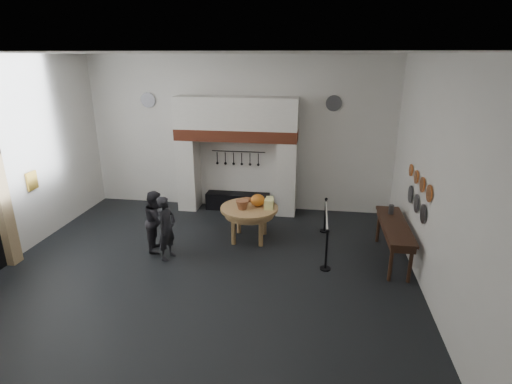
# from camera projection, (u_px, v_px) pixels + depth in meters

# --- Properties ---
(floor) EXTENTS (9.00, 8.00, 0.02)m
(floor) POSITION_uv_depth(u_px,v_px,m) (205.00, 270.00, 8.73)
(floor) COLOR black
(floor) RESTS_ON ground
(ceiling) EXTENTS (9.00, 8.00, 0.02)m
(ceiling) POSITION_uv_depth(u_px,v_px,m) (195.00, 53.00, 7.26)
(ceiling) COLOR silver
(ceiling) RESTS_ON wall_back
(wall_back) EXTENTS (9.00, 0.02, 4.50)m
(wall_back) POSITION_uv_depth(u_px,v_px,m) (239.00, 134.00, 11.73)
(wall_back) COLOR silver
(wall_back) RESTS_ON floor
(wall_front) EXTENTS (9.00, 0.02, 4.50)m
(wall_front) POSITION_uv_depth(u_px,v_px,m) (96.00, 274.00, 4.26)
(wall_front) COLOR silver
(wall_front) RESTS_ON floor
(wall_right) EXTENTS (0.02, 8.00, 4.50)m
(wall_right) POSITION_uv_depth(u_px,v_px,m) (437.00, 182.00, 7.36)
(wall_right) COLOR silver
(wall_right) RESTS_ON floor
(chimney_pier_left) EXTENTS (0.55, 0.70, 2.15)m
(chimney_pier_left) POSITION_uv_depth(u_px,v_px,m) (189.00, 174.00, 12.00)
(chimney_pier_left) COLOR silver
(chimney_pier_left) RESTS_ON floor
(chimney_pier_right) EXTENTS (0.55, 0.70, 2.15)m
(chimney_pier_right) POSITION_uv_depth(u_px,v_px,m) (287.00, 178.00, 11.58)
(chimney_pier_right) COLOR silver
(chimney_pier_right) RESTS_ON floor
(hearth_brick_band) EXTENTS (3.50, 0.72, 0.32)m
(hearth_brick_band) POSITION_uv_depth(u_px,v_px,m) (236.00, 135.00, 11.39)
(hearth_brick_band) COLOR #9E442B
(hearth_brick_band) RESTS_ON chimney_pier_left
(chimney_hood) EXTENTS (3.50, 0.70, 0.90)m
(chimney_hood) POSITION_uv_depth(u_px,v_px,m) (236.00, 113.00, 11.19)
(chimney_hood) COLOR silver
(chimney_hood) RESTS_ON hearth_brick_band
(iron_range) EXTENTS (1.90, 0.45, 0.50)m
(iron_range) POSITION_uv_depth(u_px,v_px,m) (238.00, 201.00, 12.12)
(iron_range) COLOR black
(iron_range) RESTS_ON floor
(utensil_rail) EXTENTS (1.60, 0.02, 0.02)m
(utensil_rail) POSITION_uv_depth(u_px,v_px,m) (238.00, 152.00, 11.82)
(utensil_rail) COLOR black
(utensil_rail) RESTS_ON wall_back
(door_jamb_far) EXTENTS (0.22, 0.30, 2.60)m
(door_jamb_far) POSITION_uv_depth(u_px,v_px,m) (3.00, 209.00, 8.64)
(door_jamb_far) COLOR tan
(door_jamb_far) RESTS_ON floor
(wall_plaque) EXTENTS (0.05, 0.34, 0.44)m
(wall_plaque) POSITION_uv_depth(u_px,v_px,m) (32.00, 181.00, 9.58)
(wall_plaque) COLOR gold
(wall_plaque) RESTS_ON wall_left
(work_table) EXTENTS (1.74, 1.74, 0.07)m
(work_table) POSITION_uv_depth(u_px,v_px,m) (249.00, 208.00, 9.95)
(work_table) COLOR tan
(work_table) RESTS_ON floor
(pumpkin) EXTENTS (0.36, 0.36, 0.31)m
(pumpkin) POSITION_uv_depth(u_px,v_px,m) (258.00, 200.00, 9.95)
(pumpkin) COLOR orange
(pumpkin) RESTS_ON work_table
(cheese_block_big) EXTENTS (0.22, 0.22, 0.24)m
(cheese_block_big) POSITION_uv_depth(u_px,v_px,m) (269.00, 204.00, 9.78)
(cheese_block_big) COLOR #FFFB98
(cheese_block_big) RESTS_ON work_table
(cheese_block_small) EXTENTS (0.18, 0.18, 0.20)m
(cheese_block_small) POSITION_uv_depth(u_px,v_px,m) (270.00, 201.00, 10.07)
(cheese_block_small) COLOR #E4E288
(cheese_block_small) RESTS_ON work_table
(wicker_basket) EXTENTS (0.39, 0.39, 0.22)m
(wicker_basket) POSITION_uv_depth(u_px,v_px,m) (242.00, 205.00, 9.78)
(wicker_basket) COLOR #985A37
(wicker_basket) RESTS_ON work_table
(bread_loaf) EXTENTS (0.31, 0.18, 0.13)m
(bread_loaf) POSITION_uv_depth(u_px,v_px,m) (248.00, 200.00, 10.26)
(bread_loaf) COLOR #A5633A
(bread_loaf) RESTS_ON work_table
(visitor_near) EXTENTS (0.48, 0.62, 1.50)m
(visitor_near) POSITION_uv_depth(u_px,v_px,m) (166.00, 228.00, 9.03)
(visitor_near) COLOR black
(visitor_near) RESTS_ON floor
(visitor_far) EXTENTS (0.68, 0.81, 1.48)m
(visitor_far) POSITION_uv_depth(u_px,v_px,m) (156.00, 221.00, 9.47)
(visitor_far) COLOR black
(visitor_far) RESTS_ON floor
(side_table) EXTENTS (0.55, 2.20, 0.06)m
(side_table) POSITION_uv_depth(u_px,v_px,m) (395.00, 225.00, 8.90)
(side_table) COLOR #381E14
(side_table) RESTS_ON floor
(pewter_jug) EXTENTS (0.12, 0.12, 0.22)m
(pewter_jug) POSITION_uv_depth(u_px,v_px,m) (391.00, 209.00, 9.41)
(pewter_jug) COLOR #4A494E
(pewter_jug) RESTS_ON side_table
(copper_pan_a) EXTENTS (0.03, 0.34, 0.34)m
(copper_pan_a) POSITION_uv_depth(u_px,v_px,m) (429.00, 193.00, 7.65)
(copper_pan_a) COLOR #C6662D
(copper_pan_a) RESTS_ON wall_right
(copper_pan_b) EXTENTS (0.03, 0.32, 0.32)m
(copper_pan_b) POSITION_uv_depth(u_px,v_px,m) (422.00, 185.00, 8.16)
(copper_pan_b) COLOR #C6662D
(copper_pan_b) RESTS_ON wall_right
(copper_pan_c) EXTENTS (0.03, 0.30, 0.30)m
(copper_pan_c) POSITION_uv_depth(u_px,v_px,m) (416.00, 177.00, 8.67)
(copper_pan_c) COLOR #C6662D
(copper_pan_c) RESTS_ON wall_right
(copper_pan_d) EXTENTS (0.03, 0.28, 0.28)m
(copper_pan_d) POSITION_uv_depth(u_px,v_px,m) (411.00, 170.00, 9.19)
(copper_pan_d) COLOR #C6662D
(copper_pan_d) RESTS_ON wall_right
(pewter_plate_left) EXTENTS (0.03, 0.40, 0.40)m
(pewter_plate_left) POSITION_uv_depth(u_px,v_px,m) (423.00, 214.00, 8.00)
(pewter_plate_left) COLOR #4C4C51
(pewter_plate_left) RESTS_ON wall_right
(pewter_plate_mid) EXTENTS (0.03, 0.40, 0.40)m
(pewter_plate_mid) POSITION_uv_depth(u_px,v_px,m) (416.00, 203.00, 8.56)
(pewter_plate_mid) COLOR #4C4C51
(pewter_plate_mid) RESTS_ON wall_right
(pewter_plate_right) EXTENTS (0.03, 0.40, 0.40)m
(pewter_plate_right) POSITION_uv_depth(u_px,v_px,m) (410.00, 194.00, 9.12)
(pewter_plate_right) COLOR #4C4C51
(pewter_plate_right) RESTS_ON wall_right
(pewter_plate_back_left) EXTENTS (0.44, 0.03, 0.44)m
(pewter_plate_back_left) POSITION_uv_depth(u_px,v_px,m) (148.00, 100.00, 11.77)
(pewter_plate_back_left) COLOR #4C4C51
(pewter_plate_back_left) RESTS_ON wall_back
(pewter_plate_back_right) EXTENTS (0.44, 0.03, 0.44)m
(pewter_plate_back_right) POSITION_uv_depth(u_px,v_px,m) (334.00, 103.00, 11.00)
(pewter_plate_back_right) COLOR #4C4C51
(pewter_plate_back_right) RESTS_ON wall_back
(barrier_post_near) EXTENTS (0.05, 0.05, 0.90)m
(barrier_post_near) POSITION_uv_depth(u_px,v_px,m) (326.00, 251.00, 8.63)
(barrier_post_near) COLOR black
(barrier_post_near) RESTS_ON floor
(barrier_post_far) EXTENTS (0.05, 0.05, 0.90)m
(barrier_post_far) POSITION_uv_depth(u_px,v_px,m) (325.00, 216.00, 10.50)
(barrier_post_far) COLOR black
(barrier_post_far) RESTS_ON floor
(barrier_rope) EXTENTS (0.04, 2.00, 0.04)m
(barrier_rope) POSITION_uv_depth(u_px,v_px,m) (327.00, 216.00, 9.44)
(barrier_rope) COLOR beige
(barrier_rope) RESTS_ON barrier_post_near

